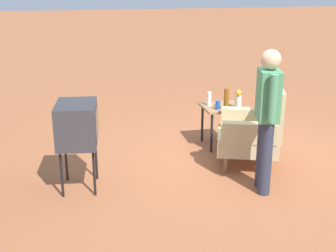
% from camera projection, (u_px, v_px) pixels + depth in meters
% --- Properties ---
extents(ground_plane, '(60.00, 60.00, 0.00)m').
position_uv_depth(ground_plane, '(239.00, 160.00, 6.11)').
color(ground_plane, '#A05B38').
extents(armchair, '(0.98, 0.99, 1.06)m').
position_uv_depth(armchair, '(255.00, 129.00, 5.80)').
color(armchair, '#937047').
rests_on(armchair, ground).
extents(side_table, '(0.56, 0.56, 0.60)m').
position_uv_depth(side_table, '(222.00, 112.00, 6.49)').
color(side_table, black).
rests_on(side_table, ground).
extents(tv_on_stand, '(0.65, 0.51, 1.03)m').
position_uv_depth(tv_on_stand, '(77.00, 125.00, 5.07)').
color(tv_on_stand, black).
rests_on(tv_on_stand, ground).
extents(person_standing, '(0.55, 0.30, 1.64)m').
position_uv_depth(person_standing, '(267.00, 113.00, 4.96)').
color(person_standing, '#2D3347').
rests_on(person_standing, ground).
extents(soda_can_blue, '(0.07, 0.07, 0.12)m').
position_uv_depth(soda_can_blue, '(218.00, 105.00, 6.29)').
color(soda_can_blue, blue).
rests_on(soda_can_blue, side_table).
extents(bottle_short_clear, '(0.06, 0.06, 0.20)m').
position_uv_depth(bottle_short_clear, '(209.00, 99.00, 6.47)').
color(bottle_short_clear, silver).
rests_on(bottle_short_clear, side_table).
extents(bottle_tall_amber, '(0.07, 0.07, 0.30)m').
position_uv_depth(bottle_tall_amber, '(226.00, 99.00, 6.26)').
color(bottle_tall_amber, brown).
rests_on(bottle_tall_amber, side_table).
extents(flower_vase, '(0.15, 0.10, 0.27)m').
position_uv_depth(flower_vase, '(238.00, 98.00, 6.31)').
color(flower_vase, silver).
rests_on(flower_vase, side_table).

